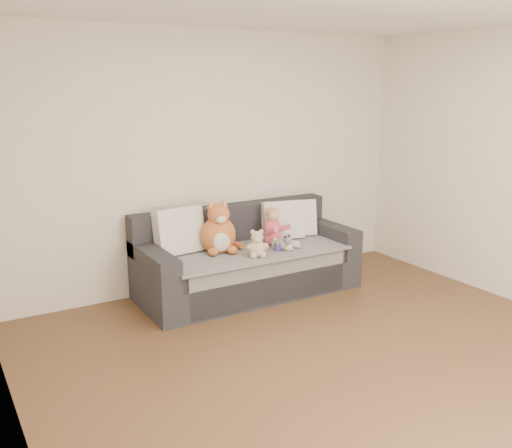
{
  "coord_description": "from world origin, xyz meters",
  "views": [
    {
      "loc": [
        -2.59,
        -2.72,
        2.06
      ],
      "look_at": [
        0.13,
        1.87,
        0.75
      ],
      "focal_mm": 40.0,
      "sensor_mm": 36.0,
      "label": 1
    }
  ],
  "objects": [
    {
      "name": "sippy_cup",
      "position": [
        0.32,
        1.78,
        0.53
      ],
      "size": [
        0.1,
        0.07,
        0.11
      ],
      "rotation": [
        0.0,
        0.0,
        -0.21
      ],
      "color": "#433694",
      "rests_on": "sofa"
    },
    {
      "name": "plush_cat",
      "position": [
        -0.18,
        2.05,
        0.67
      ],
      "size": [
        0.42,
        0.37,
        0.54
      ],
      "rotation": [
        0.0,
        0.0,
        -0.18
      ],
      "color": "#A34E24",
      "rests_on": "sofa"
    },
    {
      "name": "cushion_left",
      "position": [
        -0.53,
        2.21,
        0.69
      ],
      "size": [
        0.5,
        0.27,
        0.46
      ],
      "rotation": [
        0.0,
        0.0,
        0.11
      ],
      "color": "silver",
      "rests_on": "sofa"
    },
    {
      "name": "cushion_right_front",
      "position": [
        0.82,
        2.18,
        0.66
      ],
      "size": [
        0.45,
        0.28,
        0.4
      ],
      "rotation": [
        0.0,
        0.0,
        -0.24
      ],
      "color": "silver",
      "rests_on": "sofa"
    },
    {
      "name": "cushion_right_back",
      "position": [
        0.62,
        2.15,
        0.67
      ],
      "size": [
        0.47,
        0.29,
        0.41
      ],
      "rotation": [
        0.0,
        0.0,
        -0.23
      ],
      "color": "silver",
      "rests_on": "sofa"
    },
    {
      "name": "toddler",
      "position": [
        0.4,
        1.97,
        0.64
      ],
      "size": [
        0.28,
        0.4,
        0.39
      ],
      "rotation": [
        0.0,
        0.0,
        0.33
      ],
      "color": "#DF4E57",
      "rests_on": "sofa"
    },
    {
      "name": "sofa",
      "position": [
        0.13,
        2.06,
        0.31
      ],
      "size": [
        2.2,
        0.94,
        0.85
      ],
      "color": "#26272B",
      "rests_on": "ground"
    },
    {
      "name": "plush_cow",
      "position": [
        0.39,
        1.79,
        0.54
      ],
      "size": [
        0.13,
        0.2,
        0.16
      ],
      "rotation": [
        0.0,
        0.0,
        0.26
      ],
      "color": "white",
      "rests_on": "sofa"
    },
    {
      "name": "room_shell",
      "position": [
        0.0,
        0.42,
        1.3
      ],
      "size": [
        5.0,
        5.0,
        5.0
      ],
      "color": "brown",
      "rests_on": "ground"
    },
    {
      "name": "teddy_bear",
      "position": [
        0.05,
        1.72,
        0.58
      ],
      "size": [
        0.21,
        0.17,
        0.27
      ],
      "rotation": [
        0.0,
        0.0,
        -0.34
      ],
      "color": "#CDAC8E",
      "rests_on": "sofa"
    }
  ]
}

